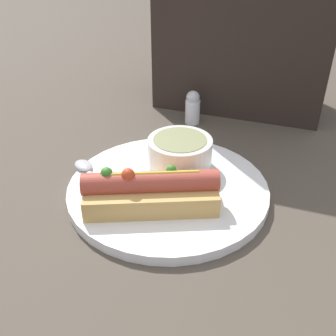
{
  "coord_description": "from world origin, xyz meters",
  "views": [
    {
      "loc": [
        0.16,
        -0.45,
        0.35
      ],
      "look_at": [
        0.0,
        0.0,
        0.04
      ],
      "focal_mm": 42.0,
      "sensor_mm": 36.0,
      "label": 1
    }
  ],
  "objects": [
    {
      "name": "hot_dog",
      "position": [
        -0.01,
        -0.05,
        0.04
      ],
      "size": [
        0.19,
        0.13,
        0.06
      ],
      "rotation": [
        0.0,
        0.0,
        0.4
      ],
      "color": "tan",
      "rests_on": "dinner_plate"
    },
    {
      "name": "dinner_plate",
      "position": [
        0.0,
        0.0,
        0.01
      ],
      "size": [
        0.3,
        0.3,
        0.01
      ],
      "color": "white",
      "rests_on": "ground_plane"
    },
    {
      "name": "salt_shaker",
      "position": [
        -0.04,
        0.24,
        0.03
      ],
      "size": [
        0.03,
        0.03,
        0.07
      ],
      "color": "silver",
      "rests_on": "ground_plane"
    },
    {
      "name": "ground_plane",
      "position": [
        0.0,
        0.0,
        0.0
      ],
      "size": [
        4.0,
        4.0,
        0.0
      ],
      "primitive_type": "plane",
      "color": "#4C4238"
    },
    {
      "name": "soup_bowl",
      "position": [
        0.0,
        0.05,
        0.04
      ],
      "size": [
        0.1,
        0.1,
        0.05
      ],
      "color": "silver",
      "rests_on": "dinner_plate"
    },
    {
      "name": "spoon",
      "position": [
        -0.12,
        -0.02,
        0.02
      ],
      "size": [
        0.15,
        0.1,
        0.01
      ],
      "rotation": [
        0.0,
        0.0,
        2.58
      ],
      "color": "#B7B7BC",
      "rests_on": "dinner_plate"
    }
  ]
}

